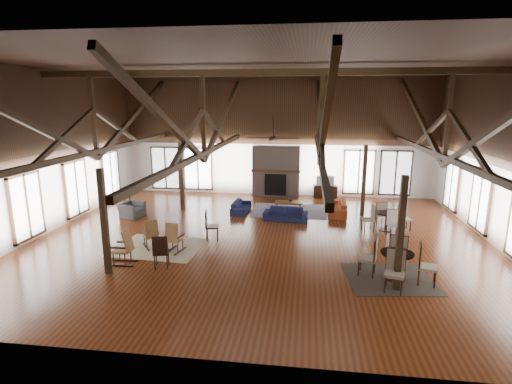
# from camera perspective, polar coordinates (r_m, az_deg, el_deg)

# --- Properties ---
(floor) EXTENTS (16.00, 16.00, 0.00)m
(floor) POSITION_cam_1_polar(r_m,az_deg,el_deg) (14.48, 0.67, -6.63)
(floor) COLOR brown
(floor) RESTS_ON ground
(ceiling) EXTENTS (16.00, 14.00, 0.02)m
(ceiling) POSITION_cam_1_polar(r_m,az_deg,el_deg) (13.70, 0.74, 17.75)
(ceiling) COLOR black
(ceiling) RESTS_ON wall_back
(wall_back) EXTENTS (16.00, 0.02, 6.00)m
(wall_back) POSITION_cam_1_polar(r_m,az_deg,el_deg) (20.70, 3.00, 7.79)
(wall_back) COLOR silver
(wall_back) RESTS_ON floor
(wall_front) EXTENTS (16.00, 0.02, 6.00)m
(wall_front) POSITION_cam_1_polar(r_m,az_deg,el_deg) (7.00, -6.05, -2.46)
(wall_front) COLOR silver
(wall_front) RESTS_ON floor
(wall_left) EXTENTS (0.02, 14.00, 6.00)m
(wall_left) POSITION_cam_1_polar(r_m,az_deg,el_deg) (16.71, -27.80, 5.09)
(wall_left) COLOR silver
(wall_left) RESTS_ON floor
(wall_right) EXTENTS (0.02, 14.00, 6.00)m
(wall_right) POSITION_cam_1_polar(r_m,az_deg,el_deg) (15.10, 32.52, 3.88)
(wall_right) COLOR silver
(wall_right) RESTS_ON floor
(roof_truss) EXTENTS (15.60, 14.07, 3.14)m
(roof_truss) POSITION_cam_1_polar(r_m,az_deg,el_deg) (13.67, 0.72, 9.49)
(roof_truss) COLOR black
(roof_truss) RESTS_ON wall_back
(post_grid) EXTENTS (8.16, 7.16, 3.05)m
(post_grid) POSITION_cam_1_polar(r_m,az_deg,el_deg) (14.05, 0.69, -0.76)
(post_grid) COLOR black
(post_grid) RESTS_ON floor
(fireplace) EXTENTS (2.50, 0.69, 2.60)m
(fireplace) POSITION_cam_1_polar(r_m,az_deg,el_deg) (20.60, 2.88, 2.96)
(fireplace) COLOR #756459
(fireplace) RESTS_ON floor
(ceiling_fan) EXTENTS (1.60, 1.60, 0.75)m
(ceiling_fan) POSITION_cam_1_polar(r_m,az_deg,el_deg) (12.65, 2.45, 7.86)
(ceiling_fan) COLOR black
(ceiling_fan) RESTS_ON roof_truss
(sofa_navy_front) EXTENTS (1.85, 0.85, 0.53)m
(sofa_navy_front) POSITION_cam_1_polar(r_m,az_deg,el_deg) (16.57, 4.26, -3.18)
(sofa_navy_front) COLOR #131635
(sofa_navy_front) RESTS_ON floor
(sofa_navy_left) EXTENTS (1.68, 0.72, 0.48)m
(sofa_navy_left) POSITION_cam_1_polar(r_m,az_deg,el_deg) (17.79, -2.15, -2.09)
(sofa_navy_left) COLOR #15183C
(sofa_navy_left) RESTS_ON floor
(sofa_orange) EXTENTS (2.01, 0.83, 0.58)m
(sofa_orange) POSITION_cam_1_polar(r_m,az_deg,el_deg) (17.82, 11.49, -2.15)
(sofa_orange) COLOR #8F391B
(sofa_orange) RESTS_ON floor
(coffee_table) EXTENTS (1.23, 0.66, 0.46)m
(coffee_table) POSITION_cam_1_polar(r_m,az_deg,el_deg) (17.80, 4.68, -1.57)
(coffee_table) COLOR brown
(coffee_table) RESTS_ON floor
(vase) EXTENTS (0.21, 0.21, 0.21)m
(vase) POSITION_cam_1_polar(r_m,az_deg,el_deg) (17.84, 4.96, -1.00)
(vase) COLOR #B2B2B2
(vase) RESTS_ON coffee_table
(armchair) EXTENTS (1.13, 1.04, 0.63)m
(armchair) POSITION_cam_1_polar(r_m,az_deg,el_deg) (17.78, -17.33, -2.45)
(armchair) COLOR #333336
(armchair) RESTS_ON floor
(side_table_lamp) EXTENTS (0.41, 0.41, 1.06)m
(side_table_lamp) POSITION_cam_1_polar(r_m,az_deg,el_deg) (18.55, -17.55, -1.57)
(side_table_lamp) COLOR black
(side_table_lamp) RESTS_ON floor
(rocking_chair_a) EXTENTS (0.77, 0.85, 0.97)m
(rocking_chair_a) POSITION_cam_1_polar(r_m,az_deg,el_deg) (13.90, -14.76, -5.92)
(rocking_chair_a) COLOR olive
(rocking_chair_a) RESTS_ON floor
(rocking_chair_b) EXTENTS (0.56, 0.85, 1.02)m
(rocking_chair_b) POSITION_cam_1_polar(r_m,az_deg,el_deg) (13.33, -11.73, -6.49)
(rocking_chair_b) COLOR olive
(rocking_chair_b) RESTS_ON floor
(rocking_chair_c) EXTENTS (0.86, 0.49, 1.10)m
(rocking_chair_c) POSITION_cam_1_polar(r_m,az_deg,el_deg) (12.77, -18.24, -7.57)
(rocking_chair_c) COLOR olive
(rocking_chair_c) RESTS_ON floor
(side_chair_a) EXTENTS (0.54, 0.54, 1.08)m
(side_chair_a) POSITION_cam_1_polar(r_m,az_deg,el_deg) (14.22, -6.71, -4.42)
(side_chair_a) COLOR black
(side_chair_a) RESTS_ON floor
(side_chair_b) EXTENTS (0.53, 0.53, 1.04)m
(side_chair_b) POSITION_cam_1_polar(r_m,az_deg,el_deg) (12.10, -13.47, -7.97)
(side_chair_b) COLOR black
(side_chair_b) RESTS_ON floor
(cafe_table_near) EXTENTS (2.14, 2.14, 1.09)m
(cafe_table_near) POSITION_cam_1_polar(r_m,az_deg,el_deg) (11.79, 19.46, -9.25)
(cafe_table_near) COLOR black
(cafe_table_near) RESTS_ON floor
(cafe_table_far) EXTENTS (1.91, 1.91, 0.98)m
(cafe_table_far) POSITION_cam_1_polar(r_m,az_deg,el_deg) (15.98, 18.14, -3.57)
(cafe_table_far) COLOR black
(cafe_table_far) RESTS_ON floor
(cup_near) EXTENTS (0.14, 0.14, 0.09)m
(cup_near) POSITION_cam_1_polar(r_m,az_deg,el_deg) (11.65, 19.33, -8.00)
(cup_near) COLOR #B2B2B2
(cup_near) RESTS_ON cafe_table_near
(cup_far) EXTENTS (0.15, 0.15, 0.10)m
(cup_far) POSITION_cam_1_polar(r_m,az_deg,el_deg) (15.96, 18.40, -2.62)
(cup_far) COLOR #B2B2B2
(cup_far) RESTS_ON cafe_table_far
(tv_console) EXTENTS (1.21, 0.45, 0.60)m
(tv_console) POSITION_cam_1_polar(r_m,az_deg,el_deg) (20.83, 9.88, 0.12)
(tv_console) COLOR black
(tv_console) RESTS_ON floor
(television) EXTENTS (0.90, 0.19, 0.51)m
(television) POSITION_cam_1_polar(r_m,az_deg,el_deg) (20.71, 9.84, 1.63)
(television) COLOR #B2B2B2
(television) RESTS_ON tv_console
(rug_tan) EXTENTS (3.02, 2.46, 0.01)m
(rug_tan) POSITION_cam_1_polar(r_m,az_deg,el_deg) (14.00, -13.67, -7.69)
(rug_tan) COLOR tan
(rug_tan) RESTS_ON floor
(rug_navy) EXTENTS (3.31, 2.50, 0.01)m
(rug_navy) POSITION_cam_1_polar(r_m,az_deg,el_deg) (18.05, 4.71, -2.67)
(rug_navy) COLOR #171740
(rug_navy) RESTS_ON floor
(rug_dark) EXTENTS (2.56, 2.38, 0.01)m
(rug_dark) POSITION_cam_1_polar(r_m,az_deg,el_deg) (11.97, 18.49, -11.63)
(rug_dark) COLOR black
(rug_dark) RESTS_ON floor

